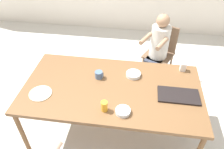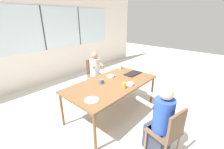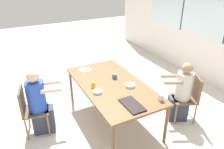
{
  "view_description": "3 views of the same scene",
  "coord_description": "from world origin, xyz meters",
  "views": [
    {
      "loc": [
        0.24,
        -1.72,
        2.37
      ],
      "look_at": [
        0.0,
        0.0,
        0.92
      ],
      "focal_mm": 35.0,
      "sensor_mm": 36.0,
      "label": 1
    },
    {
      "loc": [
        -2.09,
        -1.85,
        2.0
      ],
      "look_at": [
        0.0,
        0.0,
        0.92
      ],
      "focal_mm": 24.0,
      "sensor_mm": 36.0,
      "label": 2
    },
    {
      "loc": [
        2.9,
        -1.5,
        2.54
      ],
      "look_at": [
        0.0,
        0.0,
        0.92
      ],
      "focal_mm": 35.0,
      "sensor_mm": 36.0,
      "label": 3
    }
  ],
  "objects": [
    {
      "name": "dining_table",
      "position": [
        0.0,
        0.0,
        0.69
      ],
      "size": [
        1.94,
        1.02,
        0.74
      ],
      "color": "brown",
      "rests_on": "ground_plane"
    },
    {
      "name": "ground_plane",
      "position": [
        0.0,
        0.0,
        0.0
      ],
      "size": [
        16.0,
        16.0,
        0.0
      ],
      "primitive_type": "plane",
      "color": "beige"
    },
    {
      "name": "bowl_cereal",
      "position": [
        0.15,
        -0.34,
        0.76
      ],
      "size": [
        0.15,
        0.15,
        0.04
      ],
      "color": "silver",
      "rests_on": "dining_table"
    },
    {
      "name": "coffee_mug",
      "position": [
        -0.17,
        0.14,
        0.78
      ],
      "size": [
        0.09,
        0.09,
        0.08
      ],
      "color": "slate",
      "rests_on": "dining_table"
    },
    {
      "name": "plate_tortillas",
      "position": [
        -0.73,
        -0.21,
        0.74
      ],
      "size": [
        0.24,
        0.24,
        0.01
      ],
      "color": "beige",
      "rests_on": "dining_table"
    },
    {
      "name": "juice_glass",
      "position": [
        -0.03,
        -0.33,
        0.79
      ],
      "size": [
        0.07,
        0.07,
        0.11
      ],
      "color": "gold",
      "rests_on": "dining_table"
    },
    {
      "name": "bowl_white_shallow",
      "position": [
        0.22,
        0.23,
        0.76
      ],
      "size": [
        0.17,
        0.17,
        0.04
      ],
      "color": "silver",
      "rests_on": "dining_table"
    },
    {
      "name": "milk_carton_small",
      "position": [
        0.79,
        0.41,
        0.79
      ],
      "size": [
        0.06,
        0.06,
        0.1
      ],
      "color": "silver",
      "rests_on": "dining_table"
    },
    {
      "name": "chair_for_man_blue_shirt",
      "position": [
        0.61,
        1.24,
        0.51
      ],
      "size": [
        0.54,
        0.54,
        0.85
      ],
      "rotation": [
        0.0,
        0.0,
        -3.6
      ],
      "color": "brown",
      "rests_on": "ground_plane"
    },
    {
      "name": "person_man_blue_shirt",
      "position": [
        0.54,
        1.1,
        0.51
      ],
      "size": [
        0.47,
        0.57,
        1.11
      ],
      "rotation": [
        0.0,
        0.0,
        -3.6
      ],
      "color": "#333847",
      "rests_on": "ground_plane"
    },
    {
      "name": "food_tray_dark",
      "position": [
        0.7,
        -0.04,
        0.75
      ],
      "size": [
        0.43,
        0.23,
        0.02
      ],
      "color": "black",
      "rests_on": "dining_table"
    }
  ]
}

